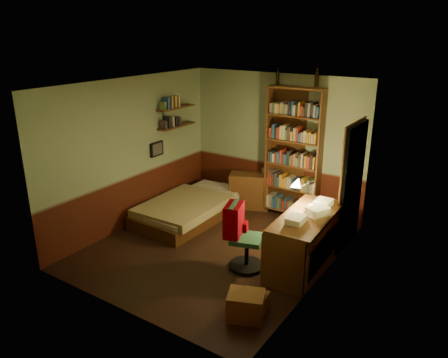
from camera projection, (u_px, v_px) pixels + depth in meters
The scene contains 24 objects.
floor at pixel (215, 248), 7.06m from camera, with size 3.50×4.00×0.02m, color black.
ceiling at pixel (214, 84), 6.20m from camera, with size 3.50×4.00×0.02m, color silver.
wall_back at pixel (276, 143), 8.21m from camera, with size 3.50×0.02×2.60m, color #8BA17B.
wall_left at pixel (131, 154), 7.55m from camera, with size 0.02×4.00×2.60m, color #8BA17B.
wall_right at pixel (325, 194), 5.71m from camera, with size 0.02×4.00×2.60m, color #8BA17B.
wall_front at pixel (116, 216), 5.05m from camera, with size 3.50×0.02×2.60m, color #8BA17B.
doorway at pixel (352, 187), 6.85m from camera, with size 0.06×0.90×2.00m, color black.
door_trim at pixel (350, 186), 6.87m from camera, with size 0.02×0.98×2.08m, color #42240F.
bed at pixel (191, 201), 8.08m from camera, with size 1.14×2.13×0.63m, color #828352.
dresser at pixel (250, 191), 8.55m from camera, with size 0.77×0.38×0.68m, color #563218.
mini_stereo at pixel (271, 172), 8.31m from camera, with size 0.28×0.22×0.15m, color #B2B2B7.
bookshelf at pixel (294, 154), 7.88m from camera, with size 1.03×0.32×2.40m, color #563218.
bottle_left at pixel (278, 78), 7.76m from camera, with size 0.06×0.06×0.22m, color black.
bottle_right at pixel (317, 80), 7.37m from camera, with size 0.07×0.07×0.26m, color black.
desk at pixel (306, 241), 6.36m from camera, with size 0.65×1.56×0.84m, color #563218.
paper_stack at pixel (318, 211), 6.20m from camera, with size 0.22×0.30×0.12m, color silver.
desk_lamp at pixel (314, 188), 6.47m from camera, with size 0.17×0.17×0.55m, color black.
office_chair at pixel (247, 235), 6.30m from camera, with size 0.53×0.47×1.07m, color #275839.
red_jacket at pixel (265, 182), 6.16m from camera, with size 0.22×0.41×0.48m, color #8F010C.
wall_shelf_lower at pixel (177, 126), 8.25m from camera, with size 0.20×0.90×0.03m, color #563218.
wall_shelf_upper at pixel (176, 107), 8.14m from camera, with size 0.20×0.90×0.03m, color #563218.
framed_picture at pixel (157, 149), 8.02m from camera, with size 0.04×0.32×0.26m, color black.
cardboard_box_a at pixel (246, 305), 5.32m from camera, with size 0.44×0.35×0.33m, color olive.
cardboard_box_b at pixel (254, 301), 5.48m from camera, with size 0.32×0.27×0.23m, color olive.
Camera 1 is at (3.60, -5.17, 3.38)m, focal length 35.00 mm.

